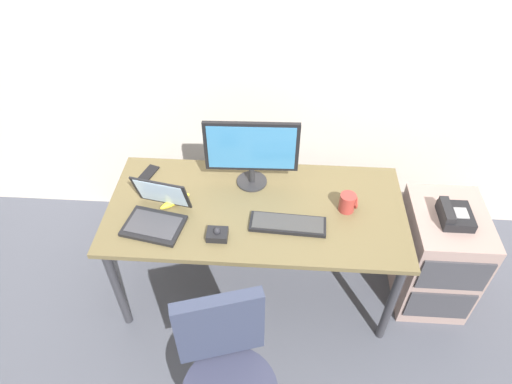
% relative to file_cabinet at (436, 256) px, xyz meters
% --- Properties ---
extents(ground_plane, '(8.00, 8.00, 0.00)m').
position_rel_file_cabinet_xyz_m(ground_plane, '(-1.10, -0.02, -0.35)').
color(ground_plane, '#464954').
extents(back_wall, '(6.00, 0.10, 2.80)m').
position_rel_file_cabinet_xyz_m(back_wall, '(-1.10, 0.72, 1.05)').
color(back_wall, beige).
rests_on(back_wall, ground).
extents(desk, '(1.68, 0.79, 0.72)m').
position_rel_file_cabinet_xyz_m(desk, '(-1.10, -0.02, 0.30)').
color(desk, brown).
rests_on(desk, ground).
extents(file_cabinet, '(0.42, 0.53, 0.70)m').
position_rel_file_cabinet_xyz_m(file_cabinet, '(0.00, 0.00, 0.00)').
color(file_cabinet, gray).
rests_on(file_cabinet, ground).
extents(desk_phone, '(0.17, 0.20, 0.09)m').
position_rel_file_cabinet_xyz_m(desk_phone, '(-0.01, -0.02, 0.38)').
color(desk_phone, black).
rests_on(desk_phone, file_cabinet).
extents(monitor_main, '(0.53, 0.18, 0.43)m').
position_rel_file_cabinet_xyz_m(monitor_main, '(-1.14, 0.19, 0.62)').
color(monitor_main, '#262628').
rests_on(monitor_main, desk).
extents(keyboard, '(0.42, 0.16, 0.03)m').
position_rel_file_cabinet_xyz_m(keyboard, '(-0.92, -0.15, 0.39)').
color(keyboard, black).
rests_on(keyboard, desk).
extents(laptop, '(0.36, 0.34, 0.23)m').
position_rel_file_cabinet_xyz_m(laptop, '(-1.63, -0.15, 0.43)').
color(laptop, black).
rests_on(laptop, desk).
extents(trackball_mouse, '(0.11, 0.09, 0.07)m').
position_rel_file_cabinet_xyz_m(trackball_mouse, '(-1.29, -0.25, 0.40)').
color(trackball_mouse, black).
rests_on(trackball_mouse, desk).
extents(coffee_mug, '(0.10, 0.09, 0.11)m').
position_rel_file_cabinet_xyz_m(coffee_mug, '(-0.60, -0.00, 0.43)').
color(coffee_mug, maroon).
rests_on(coffee_mug, desk).
extents(cell_phone, '(0.11, 0.16, 0.01)m').
position_rel_file_cabinet_xyz_m(cell_phone, '(-1.77, 0.23, 0.38)').
color(cell_phone, black).
rests_on(cell_phone, desk).
extents(banana, '(0.17, 0.16, 0.04)m').
position_rel_file_cabinet_xyz_m(banana, '(-1.56, -0.02, 0.39)').
color(banana, yellow).
rests_on(banana, desk).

